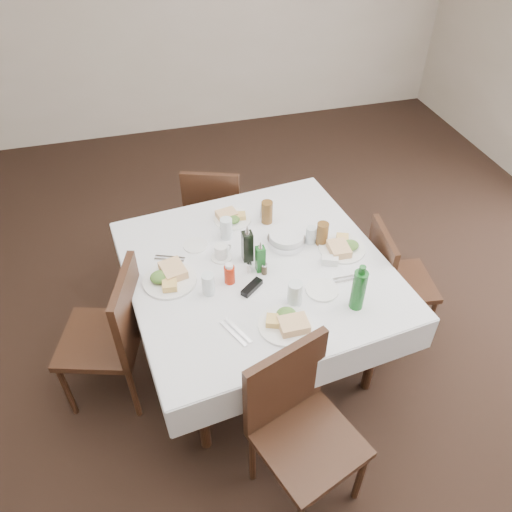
# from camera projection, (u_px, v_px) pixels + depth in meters

# --- Properties ---
(ground_plane) EXTENTS (7.00, 7.00, 0.00)m
(ground_plane) POSITION_uv_depth(u_px,v_px,m) (270.00, 370.00, 3.24)
(ground_plane) COLOR black
(room_shell) EXTENTS (6.04, 7.04, 2.80)m
(room_shell) POSITION_uv_depth(u_px,v_px,m) (278.00, 129.00, 2.11)
(room_shell) COLOR #BEB09C
(room_shell) RESTS_ON ground
(dining_table) EXTENTS (1.61, 1.61, 0.76)m
(dining_table) POSITION_uv_depth(u_px,v_px,m) (257.00, 275.00, 2.92)
(dining_table) COLOR black
(dining_table) RESTS_ON ground
(chair_north) EXTENTS (0.53, 0.53, 0.87)m
(chair_north) POSITION_uv_depth(u_px,v_px,m) (214.00, 209.00, 3.73)
(chair_north) COLOR black
(chair_north) RESTS_ON ground
(chair_south) EXTENTS (0.57, 0.57, 0.95)m
(chair_south) POSITION_uv_depth(u_px,v_px,m) (298.00, 419.00, 2.38)
(chair_south) COLOR black
(chair_south) RESTS_ON ground
(chair_east) EXTENTS (0.45, 0.45, 0.84)m
(chair_east) POSITION_uv_depth(u_px,v_px,m) (391.00, 276.00, 3.21)
(chair_east) COLOR black
(chair_east) RESTS_ON ground
(chair_west) EXTENTS (0.56, 0.56, 0.94)m
(chair_west) POSITION_uv_depth(u_px,v_px,m) (114.00, 330.00, 2.80)
(chair_west) COLOR black
(chair_west) RESTS_ON ground
(meal_north) EXTENTS (0.24, 0.24, 0.05)m
(meal_north) POSITION_uv_depth(u_px,v_px,m) (231.00, 217.00, 3.18)
(meal_north) COLOR white
(meal_north) RESTS_ON dining_table
(meal_south) EXTENTS (0.28, 0.28, 0.06)m
(meal_south) POSITION_uv_depth(u_px,v_px,m) (287.00, 323.00, 2.52)
(meal_south) COLOR white
(meal_south) RESTS_ON dining_table
(meal_east) EXTENTS (0.28, 0.28, 0.06)m
(meal_east) POSITION_uv_depth(u_px,v_px,m) (342.00, 247.00, 2.96)
(meal_east) COLOR white
(meal_east) RESTS_ON dining_table
(meal_west) EXTENTS (0.30, 0.30, 0.07)m
(meal_west) POSITION_uv_depth(u_px,v_px,m) (169.00, 277.00, 2.76)
(meal_west) COLOR white
(meal_west) RESTS_ON dining_table
(side_plate_a) EXTENTS (0.15, 0.15, 0.01)m
(side_plate_a) POSITION_uv_depth(u_px,v_px,m) (195.00, 245.00, 3.00)
(side_plate_a) COLOR white
(side_plate_a) RESTS_ON dining_table
(side_plate_b) EXTENTS (0.18, 0.18, 0.01)m
(side_plate_b) POSITION_uv_depth(u_px,v_px,m) (322.00, 290.00, 2.71)
(side_plate_b) COLOR white
(side_plate_b) RESTS_ON dining_table
(water_n) EXTENTS (0.07, 0.07, 0.14)m
(water_n) POSITION_uv_depth(u_px,v_px,m) (226.00, 228.00, 3.02)
(water_n) COLOR silver
(water_n) RESTS_ON dining_table
(water_s) EXTENTS (0.08, 0.08, 0.14)m
(water_s) POSITION_uv_depth(u_px,v_px,m) (295.00, 294.00, 2.60)
(water_s) COLOR silver
(water_s) RESTS_ON dining_table
(water_e) EXTENTS (0.06, 0.06, 0.11)m
(water_e) POSITION_uv_depth(u_px,v_px,m) (311.00, 235.00, 2.99)
(water_e) COLOR silver
(water_e) RESTS_ON dining_table
(water_w) EXTENTS (0.07, 0.07, 0.13)m
(water_w) POSITION_uv_depth(u_px,v_px,m) (208.00, 284.00, 2.67)
(water_w) COLOR silver
(water_w) RESTS_ON dining_table
(iced_tea_a) EXTENTS (0.07, 0.07, 0.15)m
(iced_tea_a) POSITION_uv_depth(u_px,v_px,m) (267.00, 212.00, 3.13)
(iced_tea_a) COLOR brown
(iced_tea_a) RESTS_ON dining_table
(iced_tea_b) EXTENTS (0.07, 0.07, 0.15)m
(iced_tea_b) POSITION_uv_depth(u_px,v_px,m) (322.00, 234.00, 2.97)
(iced_tea_b) COLOR brown
(iced_tea_b) RESTS_ON dining_table
(bread_basket) EXTENTS (0.23, 0.23, 0.08)m
(bread_basket) POSITION_uv_depth(u_px,v_px,m) (286.00, 239.00, 2.99)
(bread_basket) COLOR silver
(bread_basket) RESTS_ON dining_table
(oil_cruet_dark) EXTENTS (0.06, 0.06, 0.25)m
(oil_cruet_dark) POSITION_uv_depth(u_px,v_px,m) (247.00, 245.00, 2.84)
(oil_cruet_dark) COLOR black
(oil_cruet_dark) RESTS_ON dining_table
(oil_cruet_green) EXTENTS (0.05, 0.05, 0.21)m
(oil_cruet_green) POSITION_uv_depth(u_px,v_px,m) (260.00, 258.00, 2.78)
(oil_cruet_green) COLOR #165A1D
(oil_cruet_green) RESTS_ON dining_table
(ketchup_bottle) EXTENTS (0.06, 0.06, 0.13)m
(ketchup_bottle) POSITION_uv_depth(u_px,v_px,m) (229.00, 274.00, 2.73)
(ketchup_bottle) COLOR #B5220A
(ketchup_bottle) RESTS_ON dining_table
(salt_shaker) EXTENTS (0.03, 0.03, 0.07)m
(salt_shaker) POSITION_uv_depth(u_px,v_px,m) (249.00, 268.00, 2.81)
(salt_shaker) COLOR white
(salt_shaker) RESTS_ON dining_table
(pepper_shaker) EXTENTS (0.03, 0.03, 0.07)m
(pepper_shaker) POSITION_uv_depth(u_px,v_px,m) (264.00, 269.00, 2.80)
(pepper_shaker) COLOR #413522
(pepper_shaker) RESTS_ON dining_table
(coffee_mug) EXTENTS (0.13, 0.12, 0.09)m
(coffee_mug) POSITION_uv_depth(u_px,v_px,m) (221.00, 252.00, 2.90)
(coffee_mug) COLOR white
(coffee_mug) RESTS_ON dining_table
(sunglasses) EXTENTS (0.14, 0.13, 0.03)m
(sunglasses) POSITION_uv_depth(u_px,v_px,m) (252.00, 287.00, 2.72)
(sunglasses) COLOR black
(sunglasses) RESTS_ON dining_table
(green_bottle) EXTENTS (0.07, 0.07, 0.28)m
(green_bottle) POSITION_uv_depth(u_px,v_px,m) (359.00, 289.00, 2.55)
(green_bottle) COLOR #165A1D
(green_bottle) RESTS_ON dining_table
(sugar_caddy) EXTENTS (0.11, 0.09, 0.05)m
(sugar_caddy) POSITION_uv_depth(u_px,v_px,m) (330.00, 260.00, 2.87)
(sugar_caddy) COLOR white
(sugar_caddy) RESTS_ON dining_table
(cutlery_n) EXTENTS (0.09, 0.17, 0.01)m
(cutlery_n) POSITION_uv_depth(u_px,v_px,m) (264.00, 210.00, 3.27)
(cutlery_n) COLOR silver
(cutlery_n) RESTS_ON dining_table
(cutlery_s) EXTENTS (0.13, 0.20, 0.01)m
(cutlery_s) POSITION_uv_depth(u_px,v_px,m) (236.00, 332.00, 2.50)
(cutlery_s) COLOR silver
(cutlery_s) RESTS_ON dining_table
(cutlery_e) EXTENTS (0.18, 0.05, 0.01)m
(cutlery_e) POSITION_uv_depth(u_px,v_px,m) (349.00, 279.00, 2.78)
(cutlery_e) COLOR silver
(cutlery_e) RESTS_ON dining_table
(cutlery_w) EXTENTS (0.18, 0.11, 0.01)m
(cutlery_w) POSITION_uv_depth(u_px,v_px,m) (170.00, 259.00, 2.91)
(cutlery_w) COLOR silver
(cutlery_w) RESTS_ON dining_table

